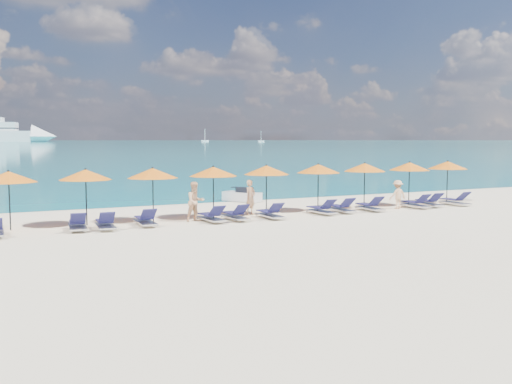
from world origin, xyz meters
name	(u,v)px	position (x,y,z in m)	size (l,w,h in m)	color
ground	(290,231)	(0.00, 0.00, 0.00)	(1400.00, 1400.00, 0.00)	beige
sailboat_near	(261,141)	(225.23, 462.99, 1.07)	(5.67, 1.89, 10.40)	silver
sailboat_far	(205,141)	(181.42, 495.44, 1.30)	(6.89, 2.30, 12.64)	silver
jetski	(242,196)	(2.39, 9.76, 0.32)	(1.77, 2.29, 0.77)	silver
beachgoer_a	(250,198)	(0.47, 4.56, 0.80)	(0.58, 0.38, 1.59)	#DEA879
beachgoer_b	(195,202)	(-2.43, 3.75, 0.83)	(0.81, 0.47, 1.66)	#DEA879
beachgoer_c	(398,194)	(7.97, 3.54, 0.71)	(0.91, 0.42, 1.41)	#DEA879
umbrella_1	(9,177)	(-9.49, 4.61, 2.02)	(2.10, 2.10, 2.28)	black
umbrella_2	(86,175)	(-6.68, 4.69, 2.02)	(2.10, 2.10, 2.28)	black
umbrella_3	(153,173)	(-4.02, 4.51, 2.02)	(2.10, 2.10, 2.28)	black
umbrella_4	(213,172)	(-1.33, 4.51, 2.02)	(2.10, 2.10, 2.28)	black
umbrella_5	(266,170)	(1.27, 4.56, 2.02)	(2.10, 2.10, 2.28)	black
umbrella_6	(318,169)	(4.05, 4.59, 2.02)	(2.10, 2.10, 2.28)	black
umbrella_7	(365,167)	(6.80, 4.67, 2.02)	(2.10, 2.10, 2.28)	black
umbrella_8	(410,166)	(9.46, 4.47, 2.02)	(2.10, 2.10, 2.28)	black
umbrella_9	(448,165)	(12.19, 4.61, 2.02)	(2.10, 2.10, 2.28)	black
lounger_3	(78,224)	(-7.22, 3.42, 0.24)	(0.78, 1.75, 0.66)	silver
lounger_4	(105,223)	(-6.23, 3.23, 0.24)	(0.73, 1.74, 0.66)	silver
lounger_5	(145,220)	(-4.62, 3.47, 0.24)	(0.65, 1.71, 0.66)	silver
lounger_6	(211,217)	(-1.92, 3.27, 0.24)	(0.76, 1.75, 0.66)	silver
lounger_7	(235,215)	(-0.83, 3.28, 0.24)	(0.72, 1.73, 0.66)	silver
lounger_8	(270,213)	(0.74, 3.14, 0.24)	(0.66, 1.71, 0.66)	silver
lounger_9	(321,209)	(3.47, 3.35, 0.24)	(0.75, 1.74, 0.66)	silver
lounger_10	(341,208)	(4.62, 3.48, 0.24)	(0.63, 1.70, 0.66)	silver
lounger_11	(370,206)	(6.21, 3.42, 0.24)	(0.68, 1.72, 0.66)	silver
lounger_12	(415,204)	(8.92, 3.33, 0.24)	(0.67, 1.72, 0.66)	silver
lounger_13	(429,202)	(9.97, 3.52, 0.24)	(0.76, 1.75, 0.66)	silver
lounger_14	(455,201)	(11.57, 3.36, 0.24)	(0.67, 1.72, 0.66)	silver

